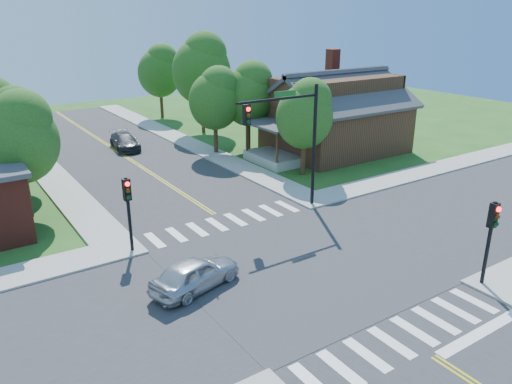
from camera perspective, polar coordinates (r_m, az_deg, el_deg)
ground at (r=22.95m, az=4.55°, el=-8.63°), size 100.00×100.00×0.00m
road_ns at (r=22.94m, az=4.55°, el=-8.58°), size 10.00×90.00×0.04m
road_ew at (r=22.94m, az=4.55°, el=-8.57°), size 90.00×10.00×0.04m
intersection_patch at (r=22.95m, az=4.55°, el=-8.63°), size 10.20×10.20×0.06m
sidewalk_ne at (r=43.86m, az=8.11°, el=5.36°), size 40.00×40.00×0.14m
crosswalk_north at (r=27.55m, az=-3.43°, el=-3.42°), size 8.85×2.00×0.01m
crosswalk_south at (r=19.22m, az=16.46°, el=-15.56°), size 8.85×2.00×0.01m
centerline at (r=22.93m, az=4.55°, el=-8.53°), size 0.30×90.00×0.01m
stop_bar at (r=20.38m, az=24.25°, el=-14.55°), size 4.60×0.45×0.09m
signal_mast_ne at (r=27.67m, az=4.07°, el=7.14°), size 5.30×0.42×7.20m
signal_pole_se at (r=22.45m, az=25.33°, el=-3.76°), size 0.34×0.42×3.80m
signal_pole_nw at (r=23.91m, az=-14.42°, el=-1.01°), size 0.34×0.42×3.80m
house_ne at (r=41.54m, az=9.05°, el=9.11°), size 13.05×8.80×7.11m
tree_e_a at (r=34.68m, az=5.73°, el=9.06°), size 4.02×3.81×6.83m
tree_e_b at (r=40.96m, az=-0.75°, el=11.34°), size 4.34×4.12×7.38m
tree_e_c at (r=47.72m, az=-6.15°, el=14.03°), size 5.51×5.23×9.36m
tree_e_d at (r=55.53m, az=-10.88°, el=13.60°), size 4.63×4.40×7.87m
tree_w_a at (r=29.68m, az=-25.42°, el=5.88°), size 4.24×4.02×7.20m
tree_house at (r=40.09m, az=-4.61°, el=10.79°), size 4.15×3.95×7.06m
tree_bldg at (r=34.58m, az=-25.98°, el=7.06°), size 3.98×3.78×6.76m
car_silver at (r=21.10m, az=-6.96°, el=-9.31°), size 3.66×4.88×1.38m
car_dgrey at (r=43.47m, az=-14.77°, el=5.57°), size 2.79×4.90×1.31m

